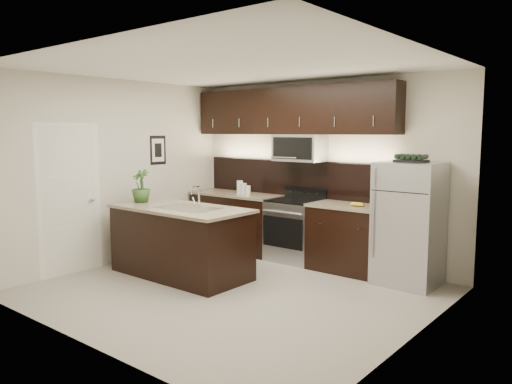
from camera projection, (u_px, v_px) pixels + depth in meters
ground at (233, 291)px, 6.10m from camera, size 4.50×4.50×0.00m
room_walls at (223, 152)px, 5.94m from camera, size 4.52×4.02×2.71m
counter_run at (284, 228)px, 7.64m from camera, size 3.51×0.65×0.94m
upper_fixtures at (292, 118)px, 7.53m from camera, size 3.49×0.40×1.66m
island at (181, 241)px, 6.73m from camera, size 1.96×0.96×0.94m
sink_faucet at (188, 207)px, 6.58m from camera, size 0.84×0.50×0.28m
refrigerator at (409, 224)px, 6.31m from camera, size 0.75×0.68×1.56m
wine_rack at (411, 159)px, 6.21m from camera, size 0.39×0.24×0.09m
plant at (141, 186)px, 7.08m from camera, size 0.29×0.29×0.47m
canisters at (243, 188)px, 7.98m from camera, size 0.32×0.16×0.22m
french_press at (381, 199)px, 6.53m from camera, size 0.11×0.11×0.32m
bananas at (354, 204)px, 6.75m from camera, size 0.20×0.16×0.06m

